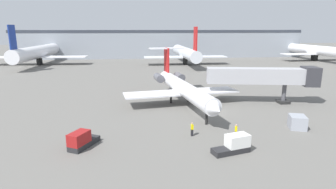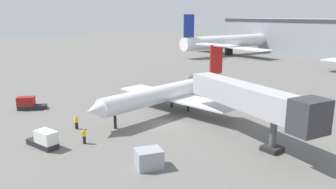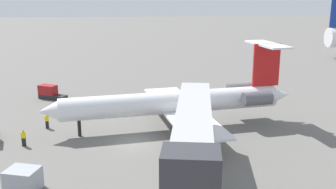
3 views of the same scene
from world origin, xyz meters
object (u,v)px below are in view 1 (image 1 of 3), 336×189
at_px(baggage_tug_lead, 81,140).
at_px(parked_airliner_west_mid, 185,53).
at_px(parked_airliner_west_end, 38,52).
at_px(jet_bridge, 268,76).
at_px(baggage_tug_trailing, 234,145).
at_px(regional_jet, 182,87).
at_px(cargo_container_uld, 297,122).
at_px(parked_airliner_centre, 316,50).
at_px(ground_crew_marshaller, 236,131).
at_px(ground_crew_loader, 192,129).

distance_m(baggage_tug_lead, parked_airliner_west_mid, 73.26).
xyz_separation_m(baggage_tug_lead, parked_airliner_west_end, (-28.44, 74.85, 3.64)).
height_order(jet_bridge, baggage_tug_trailing, jet_bridge).
bearing_deg(regional_jet, jet_bridge, -4.49).
distance_m(cargo_container_uld, parked_airliner_centre, 88.82).
relative_size(ground_crew_marshaller, parked_airliner_centre, 0.05).
bearing_deg(parked_airliner_centre, baggage_tug_lead, -135.87).
bearing_deg(jet_bridge, ground_crew_loader, -139.59).
bearing_deg(parked_airliner_centre, regional_jet, -137.47).
relative_size(ground_crew_loader, baggage_tug_lead, 0.40).
relative_size(ground_crew_loader, baggage_tug_trailing, 0.40).
bearing_deg(baggage_tug_trailing, baggage_tug_lead, 169.52).
height_order(jet_bridge, ground_crew_marshaller, jet_bridge).
height_order(jet_bridge, baggage_tug_lead, jet_bridge).
height_order(ground_crew_marshaller, baggage_tug_trailing, baggage_tug_trailing).
xyz_separation_m(regional_jet, parked_airliner_centre, (64.13, 58.82, 1.16)).
height_order(regional_jet, ground_crew_loader, regional_jet).
xyz_separation_m(ground_crew_loader, baggage_tug_trailing, (3.50, -4.98, -0.02)).
distance_m(ground_crew_loader, cargo_container_uld, 14.09).
distance_m(regional_jet, baggage_tug_trailing, 19.92).
xyz_separation_m(jet_bridge, parked_airliner_west_mid, (-4.77, 53.72, -0.48)).
bearing_deg(parked_airliner_west_mid, parked_airliner_west_end, 173.86).
height_order(ground_crew_loader, parked_airliner_west_end, parked_airliner_west_end).
distance_m(parked_airliner_west_end, parked_airliner_west_mid, 52.45).
bearing_deg(regional_jet, baggage_tug_lead, -129.38).
relative_size(baggage_tug_lead, cargo_container_uld, 1.49).
distance_m(ground_crew_marshaller, parked_airliner_west_mid, 68.83).
xyz_separation_m(baggage_tug_trailing, parked_airliner_west_end, (-44.54, 77.82, 3.64)).
xyz_separation_m(jet_bridge, ground_crew_marshaller, (-10.85, -14.76, -3.84)).
bearing_deg(cargo_container_uld, ground_crew_marshaller, -166.31).
relative_size(baggage_tug_lead, baggage_tug_trailing, 0.99).
height_order(baggage_tug_lead, parked_airliner_centre, parked_airliner_centre).
height_order(regional_jet, baggage_tug_lead, regional_jet).
distance_m(baggage_tug_lead, cargo_container_uld, 26.82).
height_order(baggage_tug_lead, parked_airliner_west_mid, parked_airliner_west_mid).
xyz_separation_m(ground_crew_marshaller, parked_airliner_centre, (60.19, 74.74, 3.32)).
distance_m(ground_crew_marshaller, ground_crew_loader, 5.17).
bearing_deg(ground_crew_loader, cargo_container_uld, 3.88).
bearing_deg(ground_crew_marshaller, parked_airliner_west_mid, 84.92).
bearing_deg(parked_airliner_west_end, cargo_container_uld, -52.53).
distance_m(parked_airliner_west_mid, parked_airliner_centre, 54.47).
bearing_deg(regional_jet, ground_crew_loader, -94.24).
bearing_deg(ground_crew_marshaller, parked_airliner_west_end, 121.87).
distance_m(regional_jet, ground_crew_loader, 14.87).
height_order(regional_jet, cargo_container_uld, regional_jet).
xyz_separation_m(baggage_tug_lead, parked_airliner_west_mid, (23.71, 69.24, 3.37)).
distance_m(baggage_tug_lead, parked_airliner_centre, 108.47).
height_order(jet_bridge, parked_airliner_centre, parked_airliner_centre).
xyz_separation_m(regional_jet, parked_airliner_west_end, (-42.13, 58.17, 1.46)).
bearing_deg(cargo_container_uld, parked_airliner_west_end, 127.47).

